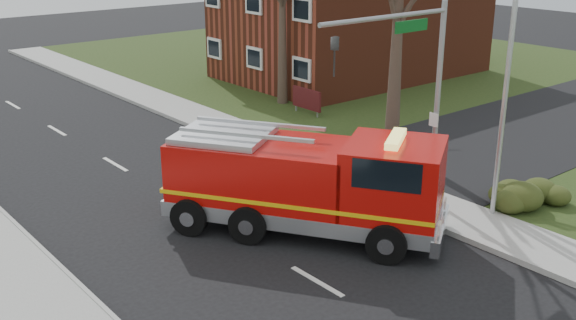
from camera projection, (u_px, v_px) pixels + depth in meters
ground at (317, 282)px, 17.96m from camera, size 120.00×120.00×0.00m
sidewalk_right at (460, 218)px, 21.65m from camera, size 2.40×80.00×0.15m
brick_building at (353, 16)px, 41.25m from camera, size 15.40×10.40×7.25m
health_center_sign at (307, 99)px, 33.07m from camera, size 0.12×2.00×1.40m
hedge_corner at (538, 192)px, 22.44m from camera, size 2.80×2.00×0.90m
traffic_signal_mast at (413, 73)px, 20.61m from camera, size 5.29×0.18×6.80m
streetlight_pole at (506, 80)px, 20.37m from camera, size 1.48×0.16×8.40m
fire_engine at (308, 185)px, 20.48m from camera, size 6.83×8.46×3.33m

